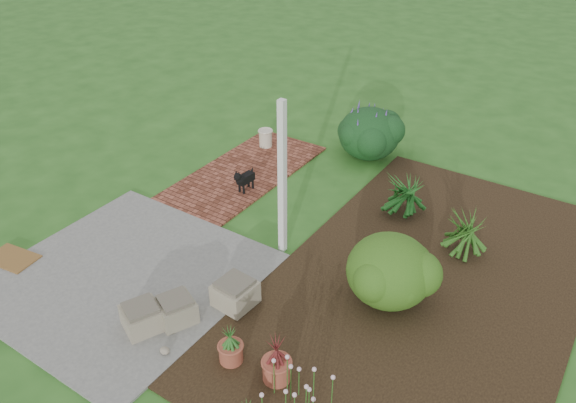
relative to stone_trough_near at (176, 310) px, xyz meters
The scene contains 17 objects.
ground 2.00m from the stone_trough_near, 90.61° to the left, with size 80.00×80.00×0.00m, color #27581B.
concrete_patio 1.30m from the stone_trough_near, 169.35° to the left, with size 3.50×3.50×0.04m, color slate.
brick_path 4.12m from the stone_trough_near, 114.72° to the left, with size 1.60×3.50×0.04m, color #592A1C.
garden_bed 3.52m from the stone_trough_near, 45.12° to the left, with size 4.00×7.00×0.03m, color black.
veranda_post 2.36m from the stone_trough_near, 82.40° to the left, with size 0.10×0.10×2.50m, color white.
stone_trough_near is the anchor object (origin of this frame).
stone_trough_mid 0.44m from the stone_trough_near, 126.89° to the right, with size 0.46×0.46×0.31m, color #796C5C.
stone_trough_far 0.81m from the stone_trough_near, 55.68° to the left, with size 0.50×0.50×0.33m, color gray.
coir_doormat 3.04m from the stone_trough_near, behind, with size 0.75×0.48×0.02m, color brown.
black_dog 3.39m from the stone_trough_near, 112.05° to the left, with size 0.18×0.51×0.44m.
cream_ceramic_urn 5.25m from the stone_trough_near, 112.62° to the left, with size 0.27×0.27×0.36m, color beige.
evergreen_shrub 2.90m from the stone_trough_near, 42.37° to the left, with size 1.18×1.18×1.00m, color #1A4412.
agapanthus_clump_back 4.42m from the stone_trough_near, 53.35° to the left, with size 0.92×0.92×0.83m, color #133F0F, non-canonical shape.
agapanthus_clump_front 4.29m from the stone_trough_near, 70.66° to the left, with size 0.98×0.98×0.87m, color #0B3F0E, non-canonical shape.
terracotta_pot_bronze 1.66m from the stone_trough_near, ahead, with size 0.34×0.34×0.27m, color #9F4A36.
terracotta_pot_small_right 1.05m from the stone_trough_near, ahead, with size 0.29×0.29×0.25m, color brown.
purple_flowering_bush 5.73m from the stone_trough_near, 90.71° to the left, with size 1.24×1.24×1.05m, color black.
Camera 1 is at (4.29, -5.75, 5.32)m, focal length 35.00 mm.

